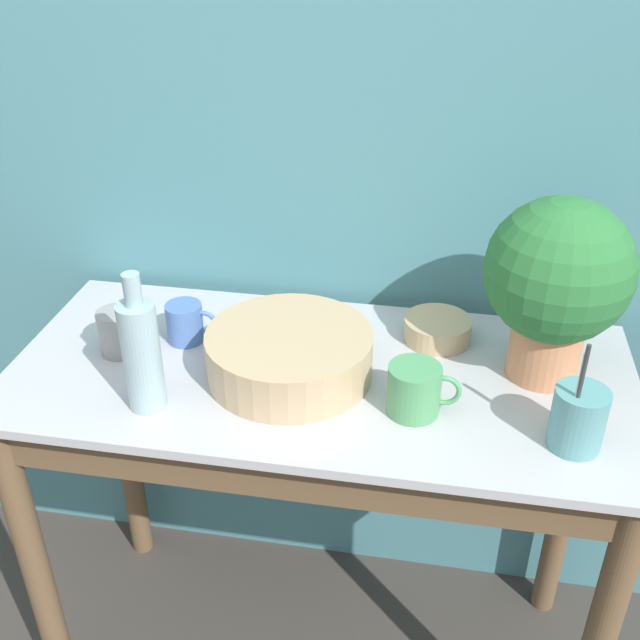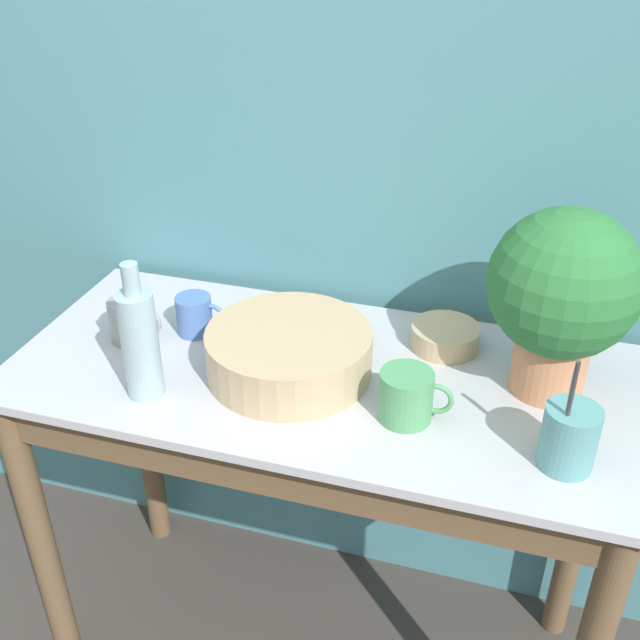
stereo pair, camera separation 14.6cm
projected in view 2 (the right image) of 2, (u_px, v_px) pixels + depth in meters
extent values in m
cube|color=teal|center=(365.00, 163.00, 1.64)|extent=(6.00, 0.05, 2.40)
cylinder|color=brown|center=(43.00, 548.00, 1.70)|extent=(0.06, 0.06, 0.85)
cylinder|color=brown|center=(145.00, 421.00, 2.09)|extent=(0.06, 0.06, 0.85)
cylinder|color=brown|center=(581.00, 509.00, 1.80)|extent=(0.06, 0.06, 0.85)
cube|color=brown|center=(282.00, 474.00, 1.36)|extent=(1.17, 0.02, 0.10)
cube|color=#B2B2B7|center=(320.00, 375.00, 1.53)|extent=(1.27, 0.58, 0.02)
cylinder|color=tan|center=(549.00, 364.00, 1.44)|extent=(0.14, 0.14, 0.12)
sphere|color=#286B33|center=(564.00, 283.00, 1.35)|extent=(0.28, 0.28, 0.28)
cylinder|color=tan|center=(289.00, 352.00, 1.49)|extent=(0.33, 0.33, 0.09)
cylinder|color=#93B2BC|center=(140.00, 346.00, 1.40)|extent=(0.07, 0.07, 0.22)
cylinder|color=#93B2BC|center=(131.00, 279.00, 1.33)|extent=(0.03, 0.03, 0.06)
cylinder|color=#4C935B|center=(406.00, 396.00, 1.36)|extent=(0.10, 0.10, 0.10)
torus|color=#4C935B|center=(436.00, 399.00, 1.35)|extent=(0.07, 0.01, 0.07)
cylinder|color=gray|center=(129.00, 320.00, 1.60)|extent=(0.08, 0.08, 0.10)
torus|color=gray|center=(148.00, 321.00, 1.58)|extent=(0.06, 0.01, 0.06)
cylinder|color=#4C70B7|center=(194.00, 315.00, 1.63)|extent=(0.08, 0.08, 0.09)
torus|color=#4C70B7|center=(213.00, 316.00, 1.61)|extent=(0.06, 0.01, 0.06)
cylinder|color=tan|center=(445.00, 337.00, 1.59)|extent=(0.14, 0.14, 0.05)
cylinder|color=#569399|center=(569.00, 437.00, 1.25)|extent=(0.09, 0.09, 0.12)
cylinder|color=#333333|center=(567.00, 418.00, 1.21)|extent=(0.01, 0.01, 0.22)
cylinder|color=#B7B7BC|center=(565.00, 422.00, 1.22)|extent=(0.01, 0.01, 0.20)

